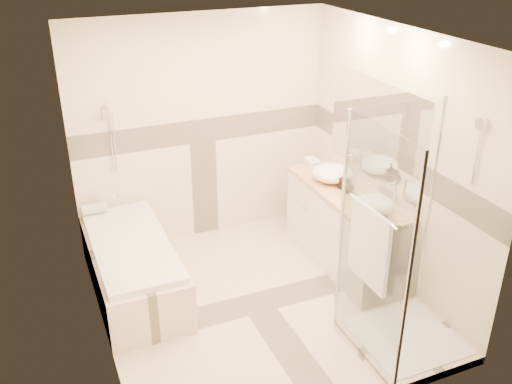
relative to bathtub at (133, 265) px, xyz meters
name	(u,v)px	position (x,y,z in m)	size (l,w,h in m)	color
room	(262,182)	(1.08, -0.64, 0.95)	(2.82, 3.02, 2.52)	beige
bathtub	(133,265)	(0.00, 0.00, 0.00)	(0.75, 1.70, 0.56)	beige
vanity	(345,227)	(2.15, -0.35, 0.12)	(0.58, 1.62, 0.85)	white
shower_enclosure	(395,295)	(1.86, -1.62, 0.20)	(0.96, 0.93, 2.04)	beige
vessel_sink_near	(332,173)	(2.13, -0.07, 0.63)	(0.43, 0.43, 0.17)	white
vessel_sink_far	(373,204)	(2.13, -0.83, 0.62)	(0.38, 0.38, 0.15)	white
faucet_near	(351,163)	(2.35, -0.07, 0.70)	(0.11, 0.03, 0.27)	silver
faucet_far	(394,192)	(2.35, -0.83, 0.70)	(0.11, 0.03, 0.27)	silver
amenity_bottle_a	(344,181)	(2.13, -0.29, 0.63)	(0.08, 0.08, 0.18)	black
amenity_bottle_b	(348,186)	(2.13, -0.39, 0.62)	(0.12, 0.12, 0.15)	black
folded_towels	(312,162)	(2.13, 0.37, 0.58)	(0.13, 0.22, 0.07)	silver
rolled_towel	(94,209)	(-0.22, 0.72, 0.31)	(0.11, 0.11, 0.25)	silver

